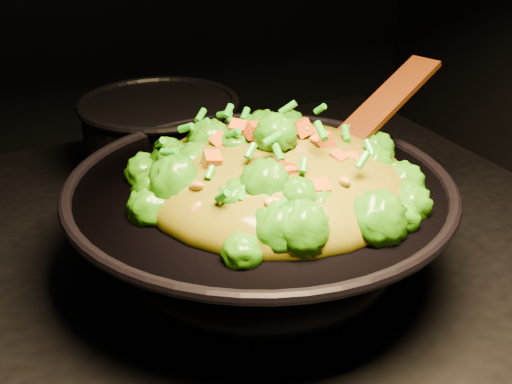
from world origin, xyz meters
name	(u,v)px	position (x,y,z in m)	size (l,w,h in m)	color
wok	(259,230)	(0.08, -0.10, 0.96)	(0.45, 0.45, 0.13)	black
stir_fry	(276,145)	(0.09, -0.11, 1.08)	(0.32, 0.32, 0.11)	#256D07
spatula	(364,123)	(0.23, -0.08, 1.08)	(0.29, 0.04, 0.01)	#371406
back_pot	(161,140)	(0.06, 0.22, 0.97)	(0.24, 0.24, 0.14)	black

